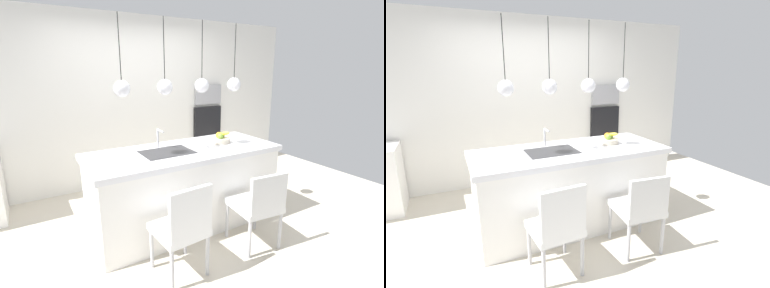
{
  "view_description": "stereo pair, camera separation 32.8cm",
  "coord_description": "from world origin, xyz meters",
  "views": [
    {
      "loc": [
        -1.53,
        -2.72,
        1.82
      ],
      "look_at": [
        0.1,
        0.0,
        0.98
      ],
      "focal_mm": 26.73,
      "sensor_mm": 36.0,
      "label": 1
    },
    {
      "loc": [
        -1.24,
        -2.88,
        1.82
      ],
      "look_at": [
        0.1,
        0.0,
        0.98
      ],
      "focal_mm": 26.73,
      "sensor_mm": 36.0,
      "label": 2
    }
  ],
  "objects": [
    {
      "name": "floor",
      "position": [
        0.0,
        0.0,
        0.0
      ],
      "size": [
        6.6,
        6.6,
        0.0
      ],
      "primitive_type": "plane",
      "color": "beige",
      "rests_on": "ground"
    },
    {
      "name": "back_wall",
      "position": [
        0.0,
        1.65,
        1.3
      ],
      "size": [
        6.0,
        0.1,
        2.6
      ],
      "primitive_type": "cube",
      "color": "silver",
      "rests_on": "ground"
    },
    {
      "name": "kitchen_island",
      "position": [
        0.0,
        0.0,
        0.47
      ],
      "size": [
        2.2,
        0.89,
        0.93
      ],
      "color": "white",
      "rests_on": "ground"
    },
    {
      "name": "sink_basin",
      "position": [
        -0.22,
        0.0,
        0.92
      ],
      "size": [
        0.56,
        0.4,
        0.02
      ],
      "primitive_type": "cube",
      "color": "#2D2D30",
      "rests_on": "kitchen_island"
    },
    {
      "name": "faucet",
      "position": [
        -0.22,
        0.21,
        1.07
      ],
      "size": [
        0.02,
        0.17,
        0.22
      ],
      "color": "silver",
      "rests_on": "kitchen_island"
    },
    {
      "name": "fruit_bowl",
      "position": [
        0.53,
        0.05,
        0.97
      ],
      "size": [
        0.26,
        0.26,
        0.15
      ],
      "color": "beige",
      "rests_on": "kitchen_island"
    },
    {
      "name": "microwave",
      "position": [
        1.37,
        1.58,
        1.36
      ],
      "size": [
        0.54,
        0.08,
        0.34
      ],
      "primitive_type": "cube",
      "color": "#9E9EA3",
      "rests_on": "back_wall"
    },
    {
      "name": "oven",
      "position": [
        1.37,
        1.58,
        0.86
      ],
      "size": [
        0.56,
        0.08,
        0.56
      ],
      "primitive_type": "cube",
      "color": "black",
      "rests_on": "back_wall"
    },
    {
      "name": "chair_near",
      "position": [
        -0.46,
        -0.79,
        0.49
      ],
      "size": [
        0.45,
        0.46,
        0.89
      ],
      "color": "white",
      "rests_on": "ground"
    },
    {
      "name": "chair_middle",
      "position": [
        0.41,
        -0.79,
        0.48
      ],
      "size": [
        0.48,
        0.51,
        0.84
      ],
      "color": "silver",
      "rests_on": "ground"
    },
    {
      "name": "pendant_light_left",
      "position": [
        -0.68,
        0.0,
        1.63
      ],
      "size": [
        0.16,
        0.16,
        0.76
      ],
      "color": "silver"
    },
    {
      "name": "pendant_light_center_left",
      "position": [
        -0.23,
        0.0,
        1.63
      ],
      "size": [
        0.16,
        0.16,
        0.76
      ],
      "color": "silver"
    },
    {
      "name": "pendant_light_center_right",
      "position": [
        0.23,
        0.0,
        1.63
      ],
      "size": [
        0.16,
        0.16,
        0.76
      ],
      "color": "silver"
    },
    {
      "name": "pendant_light_right",
      "position": [
        0.68,
        0.0,
        1.63
      ],
      "size": [
        0.16,
        0.16,
        0.76
      ],
      "color": "silver"
    }
  ]
}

